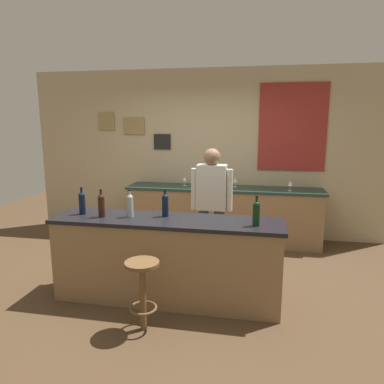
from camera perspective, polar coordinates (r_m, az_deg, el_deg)
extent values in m
plane|color=#4C3823|center=(4.48, -2.60, -14.37)|extent=(10.00, 10.00, 0.00)
cube|color=tan|center=(6.06, 1.75, 6.16)|extent=(6.00, 0.06, 2.80)
cube|color=#997F4C|center=(6.48, -13.58, 10.99)|extent=(0.28, 0.02, 0.30)
cube|color=#997F4C|center=(6.29, -9.33, 10.45)|extent=(0.37, 0.02, 0.28)
cube|color=black|center=(6.15, -4.82, 8.08)|extent=(0.29, 0.02, 0.26)
cube|color=maroon|center=(5.94, 15.88, 10.00)|extent=(1.06, 0.02, 1.38)
cube|color=olive|center=(3.95, -4.03, -11.05)|extent=(2.42, 0.57, 0.88)
cube|color=black|center=(3.80, -4.13, -4.62)|extent=(2.47, 0.60, 0.04)
cube|color=olive|center=(5.80, 5.01, -3.84)|extent=(3.07, 0.53, 0.86)
cube|color=#1E382D|center=(5.70, 5.09, 0.53)|extent=(3.13, 0.56, 0.04)
cylinder|color=#384766|center=(4.56, 4.35, -8.08)|extent=(0.13, 0.13, 0.86)
cylinder|color=#384766|center=(4.58, 1.84, -7.94)|extent=(0.13, 0.13, 0.86)
cube|color=beige|center=(4.39, 3.19, 0.77)|extent=(0.36, 0.20, 0.56)
sphere|color=brown|center=(4.34, 3.24, 5.65)|extent=(0.21, 0.21, 0.21)
cylinder|color=beige|center=(4.37, 6.05, 0.29)|extent=(0.08, 0.08, 0.52)
cylinder|color=beige|center=(4.43, 0.36, 0.49)|extent=(0.08, 0.08, 0.52)
cylinder|color=brown|center=(3.48, -7.92, -16.53)|extent=(0.06, 0.06, 0.65)
torus|color=brown|center=(3.52, -7.87, -18.01)|extent=(0.26, 0.26, 0.02)
cylinder|color=brown|center=(3.33, -8.08, -11.35)|extent=(0.32, 0.32, 0.03)
cylinder|color=black|center=(4.14, -17.27, -2.07)|extent=(0.07, 0.07, 0.20)
sphere|color=black|center=(4.11, -17.36, -0.54)|extent=(0.07, 0.07, 0.07)
cylinder|color=black|center=(4.11, -17.39, -0.10)|extent=(0.03, 0.03, 0.09)
cylinder|color=black|center=(4.10, -17.43, 0.63)|extent=(0.03, 0.03, 0.02)
cylinder|color=black|center=(3.96, -14.37, -2.50)|extent=(0.07, 0.07, 0.20)
sphere|color=black|center=(3.93, -14.45, -0.90)|extent=(0.07, 0.07, 0.07)
cylinder|color=black|center=(3.93, -14.47, -0.44)|extent=(0.03, 0.03, 0.09)
cylinder|color=black|center=(3.92, -14.51, 0.32)|extent=(0.03, 0.03, 0.02)
cylinder|color=#999E99|center=(3.89, -9.95, -2.54)|extent=(0.07, 0.07, 0.20)
sphere|color=#999E99|center=(3.87, -10.01, -0.92)|extent=(0.07, 0.07, 0.07)
cylinder|color=#999E99|center=(3.86, -10.02, -0.45)|extent=(0.03, 0.03, 0.09)
cylinder|color=black|center=(3.85, -10.05, 0.32)|extent=(0.03, 0.03, 0.02)
cylinder|color=black|center=(3.87, -4.34, -2.49)|extent=(0.07, 0.07, 0.20)
sphere|color=black|center=(3.84, -4.36, -0.86)|extent=(0.07, 0.07, 0.07)
cylinder|color=black|center=(3.84, -4.37, -0.39)|extent=(0.03, 0.03, 0.09)
cylinder|color=black|center=(3.83, -4.38, 0.39)|extent=(0.03, 0.03, 0.02)
cylinder|color=black|center=(3.57, 10.30, -3.82)|extent=(0.07, 0.07, 0.20)
sphere|color=black|center=(3.54, 10.37, -2.06)|extent=(0.07, 0.07, 0.07)
cylinder|color=black|center=(3.53, 10.39, -1.55)|extent=(0.03, 0.03, 0.09)
cylinder|color=black|center=(3.52, 10.42, -0.71)|extent=(0.03, 0.03, 0.02)
cylinder|color=silver|center=(5.84, -1.17, 1.05)|extent=(0.06, 0.06, 0.00)
cylinder|color=silver|center=(5.83, -1.17, 1.44)|extent=(0.01, 0.01, 0.07)
cone|color=silver|center=(5.82, -1.18, 2.16)|extent=(0.07, 0.07, 0.08)
cylinder|color=silver|center=(5.78, 6.96, 0.85)|extent=(0.06, 0.06, 0.00)
cylinder|color=silver|center=(5.77, 6.97, 1.25)|extent=(0.01, 0.01, 0.07)
cone|color=silver|center=(5.76, 6.99, 1.98)|extent=(0.07, 0.07, 0.08)
cylinder|color=silver|center=(5.61, 15.50, 0.21)|extent=(0.06, 0.06, 0.00)
cylinder|color=silver|center=(5.60, 15.53, 0.62)|extent=(0.01, 0.01, 0.07)
cone|color=silver|center=(5.59, 15.57, 1.37)|extent=(0.07, 0.07, 0.08)
cylinder|color=silver|center=(5.70, 1.97, 1.25)|extent=(0.08, 0.08, 0.09)
torus|color=silver|center=(5.69, 2.54, 1.28)|extent=(0.06, 0.01, 0.06)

